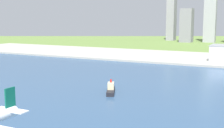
# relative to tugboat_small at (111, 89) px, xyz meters

# --- Properties ---
(ground_plane) EXTENTS (2400.00, 2400.00, 0.00)m
(ground_plane) POSITION_rel_tugboat_small_xyz_m (18.77, 42.33, -2.90)
(ground_plane) COLOR olive
(water_bay) EXTENTS (840.00, 360.00, 0.15)m
(water_bay) POSITION_rel_tugboat_small_xyz_m (18.77, -17.67, -2.83)
(water_bay) COLOR #2D4C70
(water_bay) RESTS_ON ground
(industrial_pier) EXTENTS (840.00, 140.00, 2.50)m
(industrial_pier) POSITION_rel_tugboat_small_xyz_m (18.77, 232.33, -1.65)
(industrial_pier) COLOR #A5A397
(industrial_pier) RESTS_ON ground
(tugboat_small) EXTENTS (14.77, 23.69, 9.96)m
(tugboat_small) POSITION_rel_tugboat_small_xyz_m (0.00, 0.00, 0.00)
(tugboat_small) COLOR black
(tugboat_small) RESTS_ON water_bay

